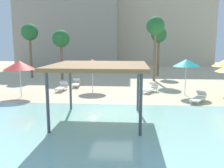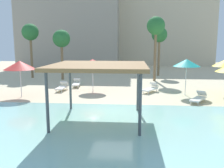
# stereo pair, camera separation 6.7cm
# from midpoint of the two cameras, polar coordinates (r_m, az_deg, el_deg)

# --- Properties ---
(ground_plane) EXTENTS (80.00, 80.00, 0.00)m
(ground_plane) POSITION_cam_midpoint_polar(r_m,az_deg,el_deg) (14.42, 0.06, -6.41)
(ground_plane) COLOR beige
(lagoon_water) EXTENTS (44.00, 13.50, 0.04)m
(lagoon_water) POSITION_cam_midpoint_polar(r_m,az_deg,el_deg) (9.50, -2.59, -14.94)
(lagoon_water) COLOR #99D1C6
(lagoon_water) RESTS_ON ground
(shade_pavilion) EXTENTS (4.72, 4.72, 2.94)m
(shade_pavilion) POSITION_cam_midpoint_polar(r_m,az_deg,el_deg) (12.17, -2.92, 3.93)
(shade_pavilion) COLOR #42474C
(shade_pavilion) RESTS_ON ground
(beach_umbrella_red_0) EXTENTS (2.34, 2.34, 2.70)m
(beach_umbrella_red_0) POSITION_cam_midpoint_polar(r_m,az_deg,el_deg) (19.20, -20.77, 4.16)
(beach_umbrella_red_0) COLOR silver
(beach_umbrella_red_0) RESTS_ON ground
(beach_umbrella_teal_1) EXTENTS (2.05, 2.05, 2.79)m
(beach_umbrella_teal_1) POSITION_cam_midpoint_polar(r_m,az_deg,el_deg) (19.38, 17.22, 4.77)
(beach_umbrella_teal_1) COLOR silver
(beach_umbrella_teal_1) RESTS_ON ground
(beach_umbrella_red_3) EXTENTS (2.12, 2.12, 2.69)m
(beach_umbrella_red_3) POSITION_cam_midpoint_polar(r_m,az_deg,el_deg) (20.41, -4.48, 5.06)
(beach_umbrella_red_3) COLOR silver
(beach_umbrella_red_3) RESTS_ON ground
(lounge_chair_0) EXTENTS (1.49, 1.93, 0.74)m
(lounge_chair_0) POSITION_cam_midpoint_polar(r_m,az_deg,el_deg) (20.22, 9.25, -0.97)
(lounge_chair_0) COLOR white
(lounge_chair_0) RESTS_ON ground
(lounge_chair_1) EXTENTS (1.53, 1.92, 0.74)m
(lounge_chair_1) POSITION_cam_midpoint_polar(r_m,az_deg,el_deg) (17.51, 19.86, -3.03)
(lounge_chair_1) COLOR white
(lounge_chair_1) RESTS_ON ground
(lounge_chair_2) EXTENTS (0.81, 1.95, 0.74)m
(lounge_chair_2) POSITION_cam_midpoint_polar(r_m,az_deg,el_deg) (22.76, -8.27, 0.21)
(lounge_chair_2) COLOR white
(lounge_chair_2) RESTS_ON ground
(lounge_chair_3) EXTENTS (0.66, 1.92, 0.74)m
(lounge_chair_3) POSITION_cam_midpoint_polar(r_m,az_deg,el_deg) (21.10, -11.53, -0.60)
(lounge_chair_3) COLOR white
(lounge_chair_3) RESTS_ON ground
(palm_tree_0) EXTENTS (1.90, 1.90, 6.21)m
(palm_tree_0) POSITION_cam_midpoint_polar(r_m,az_deg,el_deg) (29.78, -18.60, 11.21)
(palm_tree_0) COLOR brown
(palm_tree_0) RESTS_ON ground
(palm_tree_1) EXTENTS (1.90, 1.90, 6.75)m
(palm_tree_1) POSITION_cam_midpoint_polar(r_m,az_deg,el_deg) (26.38, 10.34, 12.94)
(palm_tree_1) COLOR brown
(palm_tree_1) RESTS_ON ground
(palm_tree_2) EXTENTS (1.90, 1.90, 5.45)m
(palm_tree_2) POSITION_cam_midpoint_polar(r_m,az_deg,el_deg) (27.43, -11.73, 10.18)
(palm_tree_2) COLOR brown
(palm_tree_2) RESTS_ON ground
(palm_tree_3) EXTENTS (1.90, 1.90, 6.01)m
(palm_tree_3) POSITION_cam_midpoint_polar(r_m,az_deg,el_deg) (30.69, 11.14, 11.09)
(palm_tree_3) COLOR brown
(palm_tree_3) RESTS_ON ground
(hotel_block_0) EXTENTS (16.91, 10.54, 16.62)m
(hotel_block_0) POSITION_cam_midpoint_polar(r_m,az_deg,el_deg) (45.48, -9.34, 14.82)
(hotel_block_0) COLOR #9E9384
(hotel_block_0) RESTS_ON ground
(hotel_block_1) EXTENTS (18.33, 10.06, 16.96)m
(hotel_block_1) POSITION_cam_midpoint_polar(r_m,az_deg,el_deg) (49.84, 11.54, 14.47)
(hotel_block_1) COLOR beige
(hotel_block_1) RESTS_ON ground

